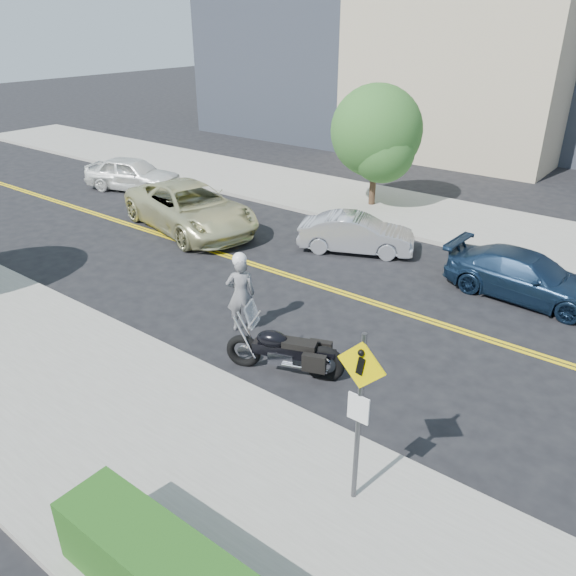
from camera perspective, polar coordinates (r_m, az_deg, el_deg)
The scene contains 11 objects.
ground_plane at distance 15.87m, azimuth 5.54°, elevation -0.49°, with size 120.00×120.00×0.00m, color black.
sidewalk_near at distance 11.17m, azimuth -16.19°, elevation -13.90°, with size 60.00×5.00×0.15m, color #9E9B91.
sidewalk_far at distance 22.13m, azimuth 16.08°, elevation 6.61°, with size 60.00×5.00×0.15m, color #9E9B91.
pedestrian_sign at distance 8.38m, azimuth 7.25°, elevation -11.65°, with size 0.78×0.08×3.00m.
motorcyclist at distance 13.58m, azimuth -4.82°, elevation -0.42°, with size 0.83×0.82×2.05m.
motorcycle at distance 12.03m, azimuth -0.35°, elevation -5.40°, with size 2.57×0.78×1.56m, color black, non-canonical shape.
suv at distance 20.63m, azimuth -9.89°, elevation 8.05°, with size 2.73×5.92×1.65m, color beige.
parked_car_white at distance 26.20m, azimuth -15.49°, elevation 11.13°, with size 1.72×4.28×1.46m, color white.
parked_car_silver at distance 18.54m, azimuth 6.96°, elevation 5.50°, with size 1.30×3.73×1.23m, color silver.
parked_car_blue at distance 16.60m, azimuth 23.03°, elevation 1.09°, with size 1.77×4.36×1.27m, color #182E4A.
tree_far_a at distance 22.54m, azimuth 8.97°, elevation 15.46°, with size 3.51×3.51×4.80m.
Camera 1 is at (7.37, -12.16, 7.05)m, focal length 35.00 mm.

